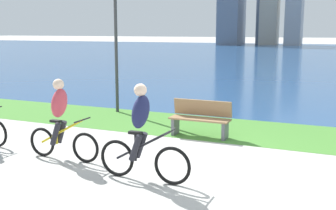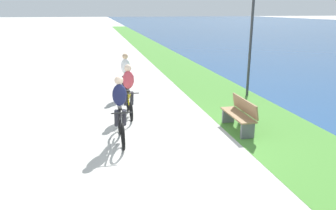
{
  "view_description": "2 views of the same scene",
  "coord_description": "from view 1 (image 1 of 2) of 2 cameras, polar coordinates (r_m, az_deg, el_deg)",
  "views": [
    {
      "loc": [
        2.8,
        -7.43,
        2.61
      ],
      "look_at": [
        -0.65,
        0.45,
        1.06
      ],
      "focal_mm": 44.67,
      "sensor_mm": 36.0,
      "label": 1
    },
    {
      "loc": [
        7.52,
        -1.7,
        3.29
      ],
      "look_at": [
        -0.28,
        0.03,
        0.93
      ],
      "focal_mm": 34.78,
      "sensor_mm": 36.0,
      "label": 2
    }
  ],
  "objects": [
    {
      "name": "grass_strip_bayside",
      "position": [
        11.24,
        8.55,
        -3.33
      ],
      "size": [
        120.0,
        2.78,
        0.01
      ],
      "primitive_type": "cube",
      "color": "#478433",
      "rests_on": "ground"
    },
    {
      "name": "bay_water_surface",
      "position": [
        48.36,
        20.41,
        6.46
      ],
      "size": [
        300.0,
        72.5,
        0.0
      ],
      "primitive_type": "cube",
      "color": "navy",
      "rests_on": "ground"
    },
    {
      "name": "cyclist_trailing",
      "position": [
        8.7,
        -14.45,
        -1.93
      ],
      "size": [
        1.69,
        0.52,
        1.65
      ],
      "color": "black",
      "rests_on": "ground"
    },
    {
      "name": "bench_near_path",
      "position": [
        10.36,
        4.45,
        -1.86
      ],
      "size": [
        1.5,
        0.47,
        0.9
      ],
      "color": "olive",
      "rests_on": "ground"
    },
    {
      "name": "cyclist_lead",
      "position": [
        7.25,
        -3.6,
        -3.9
      ],
      "size": [
        1.75,
        0.52,
        1.71
      ],
      "color": "black",
      "rests_on": "ground"
    },
    {
      "name": "lamppost_tall",
      "position": [
        13.38,
        -7.15,
        10.35
      ],
      "size": [
        0.28,
        0.28,
        4.1
      ],
      "color": "#38383D",
      "rests_on": "ground"
    },
    {
      "name": "ground_plane",
      "position": [
        8.36,
        2.86,
        -8.0
      ],
      "size": [
        300.0,
        300.0,
        0.0
      ],
      "primitive_type": "plane",
      "color": "#B2AFA8"
    }
  ]
}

